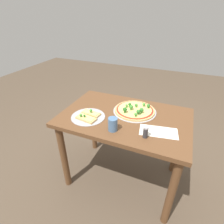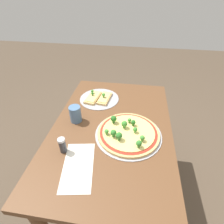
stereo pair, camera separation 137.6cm
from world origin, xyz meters
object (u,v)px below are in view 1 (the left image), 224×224
at_px(condiment_shaker, 146,132).
at_px(pizza_tray_whole, 135,110).
at_px(dining_table, 124,127).
at_px(drinking_cup, 113,124).
at_px(pizza_tray_slice, 88,116).

bearing_deg(condiment_shaker, pizza_tray_whole, 117.88).
distance_m(pizza_tray_whole, condiment_shaker, 0.36).
height_order(dining_table, pizza_tray_whole, pizza_tray_whole).
relative_size(dining_table, condiment_shaker, 12.26).
bearing_deg(condiment_shaker, dining_table, 135.96).
distance_m(dining_table, drinking_cup, 0.29).
relative_size(dining_table, drinking_cup, 10.37).
distance_m(drinking_cup, condiment_shaker, 0.24).
bearing_deg(pizza_tray_whole, condiment_shaker, -62.12).
xyz_separation_m(dining_table, pizza_tray_whole, (0.06, 0.10, 0.14)).
xyz_separation_m(drinking_cup, condiment_shaker, (0.24, 0.01, -0.01)).
xyz_separation_m(pizza_tray_whole, condiment_shaker, (0.17, -0.32, 0.03)).
xyz_separation_m(pizza_tray_whole, drinking_cup, (-0.07, -0.33, 0.04)).
bearing_deg(condiment_shaker, pizza_tray_slice, 171.15).
height_order(pizza_tray_whole, pizza_tray_slice, pizza_tray_whole).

